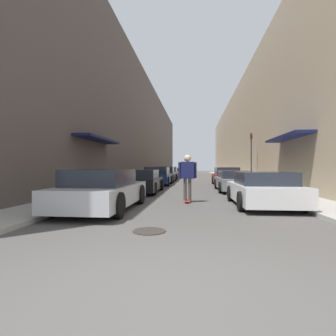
{
  "coord_description": "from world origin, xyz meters",
  "views": [
    {
      "loc": [
        0.29,
        -2.81,
        1.38
      ],
      "look_at": [
        -1.15,
        11.12,
        1.32
      ],
      "focal_mm": 28.0,
      "sensor_mm": 36.0,
      "label": 1
    }
  ],
  "objects_px": {
    "parked_car_left_1": "(142,181)",
    "parked_car_left_2": "(158,176)",
    "manhole_cover": "(149,231)",
    "parked_car_left_0": "(103,190)",
    "traffic_light": "(251,153)",
    "parked_car_right_2": "(226,177)",
    "skateboarder": "(187,173)",
    "parked_car_left_3": "(166,174)",
    "parked_car_left_4": "(170,173)",
    "parked_car_left_5": "(174,173)",
    "parked_car_right_0": "(263,189)",
    "parked_car_right_1": "(233,181)"
  },
  "relations": [
    {
      "from": "parked_car_left_1",
      "to": "parked_car_left_2",
      "type": "bearing_deg",
      "value": 89.95
    },
    {
      "from": "manhole_cover",
      "to": "parked_car_left_1",
      "type": "bearing_deg",
      "value": 102.47
    },
    {
      "from": "parked_car_left_0",
      "to": "traffic_light",
      "type": "height_order",
      "value": "traffic_light"
    },
    {
      "from": "parked_car_right_2",
      "to": "skateboarder",
      "type": "distance_m",
      "value": 10.43
    },
    {
      "from": "parked_car_left_3",
      "to": "parked_car_right_2",
      "type": "bearing_deg",
      "value": -41.1
    },
    {
      "from": "skateboarder",
      "to": "traffic_light",
      "type": "relative_size",
      "value": 0.46
    },
    {
      "from": "parked_car_left_4",
      "to": "parked_car_left_5",
      "type": "relative_size",
      "value": 0.96
    },
    {
      "from": "parked_car_left_5",
      "to": "parked_car_right_0",
      "type": "bearing_deg",
      "value": -78.97
    },
    {
      "from": "parked_car_right_0",
      "to": "parked_car_left_2",
      "type": "bearing_deg",
      "value": 117.01
    },
    {
      "from": "parked_car_left_0",
      "to": "parked_car_right_1",
      "type": "height_order",
      "value": "parked_car_left_0"
    },
    {
      "from": "parked_car_right_2",
      "to": "manhole_cover",
      "type": "distance_m",
      "value": 15.14
    },
    {
      "from": "parked_car_left_1",
      "to": "traffic_light",
      "type": "distance_m",
      "value": 10.88
    },
    {
      "from": "parked_car_left_1",
      "to": "parked_car_right_0",
      "type": "distance_m",
      "value": 6.85
    },
    {
      "from": "parked_car_left_1",
      "to": "parked_car_left_5",
      "type": "bearing_deg",
      "value": 90.05
    },
    {
      "from": "parked_car_left_4",
      "to": "skateboarder",
      "type": "height_order",
      "value": "skateboarder"
    },
    {
      "from": "parked_car_left_5",
      "to": "parked_car_right_2",
      "type": "relative_size",
      "value": 1.06
    },
    {
      "from": "parked_car_left_3",
      "to": "parked_car_left_4",
      "type": "bearing_deg",
      "value": 91.15
    },
    {
      "from": "parked_car_left_2",
      "to": "parked_car_right_2",
      "type": "bearing_deg",
      "value": 6.15
    },
    {
      "from": "parked_car_right_2",
      "to": "parked_car_left_4",
      "type": "bearing_deg",
      "value": 116.8
    },
    {
      "from": "parked_car_left_4",
      "to": "parked_car_right_1",
      "type": "relative_size",
      "value": 0.93
    },
    {
      "from": "parked_car_right_0",
      "to": "skateboarder",
      "type": "relative_size",
      "value": 2.18
    },
    {
      "from": "parked_car_left_0",
      "to": "parked_car_left_2",
      "type": "bearing_deg",
      "value": 89.43
    },
    {
      "from": "parked_car_left_0",
      "to": "skateboarder",
      "type": "distance_m",
      "value": 3.4
    },
    {
      "from": "parked_car_right_1",
      "to": "manhole_cover",
      "type": "relative_size",
      "value": 6.57
    },
    {
      "from": "parked_car_left_3",
      "to": "parked_car_right_1",
      "type": "bearing_deg",
      "value": -62.46
    },
    {
      "from": "parked_car_right_0",
      "to": "manhole_cover",
      "type": "distance_m",
      "value": 5.23
    },
    {
      "from": "parked_car_right_1",
      "to": "parked_car_right_2",
      "type": "distance_m",
      "value": 5.03
    },
    {
      "from": "parked_car_right_0",
      "to": "parked_car_right_1",
      "type": "bearing_deg",
      "value": 92.0
    },
    {
      "from": "parked_car_left_3",
      "to": "traffic_light",
      "type": "relative_size",
      "value": 1.2
    },
    {
      "from": "parked_car_right_2",
      "to": "skateboarder",
      "type": "relative_size",
      "value": 2.27
    },
    {
      "from": "parked_car_left_2",
      "to": "parked_car_right_1",
      "type": "height_order",
      "value": "parked_car_left_2"
    },
    {
      "from": "parked_car_left_3",
      "to": "parked_car_left_4",
      "type": "height_order",
      "value": "parked_car_left_3"
    },
    {
      "from": "traffic_light",
      "to": "parked_car_right_0",
      "type": "bearing_deg",
      "value": -99.96
    },
    {
      "from": "parked_car_left_0",
      "to": "parked_car_right_2",
      "type": "bearing_deg",
      "value": 66.36
    },
    {
      "from": "parked_car_left_5",
      "to": "parked_car_right_2",
      "type": "xyz_separation_m",
      "value": [
        5.22,
        -16.06,
        0.04
      ]
    },
    {
      "from": "parked_car_right_0",
      "to": "traffic_light",
      "type": "height_order",
      "value": "traffic_light"
    },
    {
      "from": "parked_car_left_5",
      "to": "parked_car_right_0",
      "type": "height_order",
      "value": "parked_car_left_5"
    },
    {
      "from": "parked_car_left_2",
      "to": "skateboarder",
      "type": "bearing_deg",
      "value": -75.06
    },
    {
      "from": "skateboarder",
      "to": "manhole_cover",
      "type": "xyz_separation_m",
      "value": [
        -0.68,
        -4.68,
        -1.14
      ]
    },
    {
      "from": "parked_car_right_1",
      "to": "manhole_cover",
      "type": "bearing_deg",
      "value": -107.9
    },
    {
      "from": "parked_car_left_4",
      "to": "parked_car_left_5",
      "type": "distance_m",
      "value": 5.59
    },
    {
      "from": "manhole_cover",
      "to": "traffic_light",
      "type": "xyz_separation_m",
      "value": [
        5.49,
        16.21,
        2.54
      ]
    },
    {
      "from": "parked_car_left_3",
      "to": "parked_car_left_5",
      "type": "distance_m",
      "value": 11.55
    },
    {
      "from": "parked_car_right_0",
      "to": "skateboarder",
      "type": "height_order",
      "value": "skateboarder"
    },
    {
      "from": "parked_car_right_2",
      "to": "traffic_light",
      "type": "distance_m",
      "value": 3.22
    },
    {
      "from": "parked_car_left_1",
      "to": "traffic_light",
      "type": "bearing_deg",
      "value": 46.57
    },
    {
      "from": "parked_car_right_1",
      "to": "manhole_cover",
      "type": "height_order",
      "value": "parked_car_right_1"
    },
    {
      "from": "parked_car_left_1",
      "to": "parked_car_left_4",
      "type": "xyz_separation_m",
      "value": [
        -0.08,
        16.78,
        0.06
      ]
    },
    {
      "from": "parked_car_left_2",
      "to": "parked_car_left_5",
      "type": "bearing_deg",
      "value": 90.08
    },
    {
      "from": "parked_car_left_2",
      "to": "traffic_light",
      "type": "distance_m",
      "value": 7.85
    }
  ]
}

